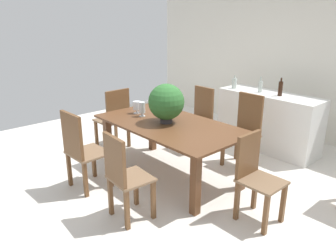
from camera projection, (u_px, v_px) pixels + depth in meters
name	position (u px, v px, depth m)	size (l,w,h in m)	color
ground_plane	(183.00, 170.00, 4.74)	(7.04, 7.04, 0.00)	silver
back_wall	(286.00, 62.00, 5.97)	(6.40, 0.10, 2.60)	silver
dining_table	(170.00, 132.00, 4.38)	(2.03, 1.10, 0.76)	brown
chair_far_left	(199.00, 115.00, 5.40)	(0.43, 0.45, 1.01)	brown
chair_head_end	(115.00, 116.00, 5.34)	(0.46, 0.47, 1.01)	brown
chair_near_right	(123.00, 174.00, 3.42)	(0.45, 0.43, 0.98)	brown
chair_near_left	(80.00, 147.00, 4.04)	(0.49, 0.45, 1.02)	brown
chair_foot_end	(255.00, 174.00, 3.46)	(0.43, 0.40, 0.95)	brown
chair_far_right	(246.00, 127.00, 4.75)	(0.43, 0.41, 1.05)	brown
flower_centerpiece	(166.00, 102.00, 4.28)	(0.47, 0.47, 0.52)	#333338
crystal_vase_left	(137.00, 106.00, 4.75)	(0.11, 0.11, 0.18)	silver
crystal_vase_center_near	(142.00, 108.00, 4.60)	(0.09, 0.09, 0.21)	silver
wine_glass	(156.00, 102.00, 5.00)	(0.08, 0.08, 0.15)	silver
kitchen_counter	(268.00, 121.00, 5.38)	(1.65, 0.57, 0.93)	silver
wine_bottle_tall	(260.00, 86.00, 5.30)	(0.06, 0.06, 0.25)	#B2BFB7
wine_bottle_clear	(234.00, 83.00, 5.58)	(0.08, 0.08, 0.22)	#B2BFB7
wine_bottle_amber	(280.00, 88.00, 5.05)	(0.07, 0.07, 0.28)	black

